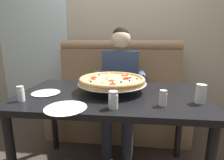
{
  "coord_description": "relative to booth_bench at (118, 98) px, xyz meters",
  "views": [
    {
      "loc": [
        0.15,
        -1.3,
        1.15
      ],
      "look_at": [
        0.02,
        -0.02,
        0.85
      ],
      "focal_mm": 28.5,
      "sensor_mm": 36.0,
      "label": 1
    }
  ],
  "objects": [
    {
      "name": "shaker_parmesan",
      "position": [
        -0.58,
        -1.11,
        0.38
      ],
      "size": [
        0.05,
        0.05,
        0.1
      ],
      "color": "white",
      "rests_on": "dining_table"
    },
    {
      "name": "booth_bench",
      "position": [
        0.0,
        0.0,
        0.0
      ],
      "size": [
        1.61,
        0.78,
        1.13
      ],
      "color": "#937556",
      "rests_on": "ground_plane"
    },
    {
      "name": "plate_near_left",
      "position": [
        -0.23,
        -1.2,
        0.35
      ],
      "size": [
        0.26,
        0.26,
        0.02
      ],
      "color": "white",
      "rests_on": "dining_table"
    },
    {
      "name": "drinking_glass",
      "position": [
        0.61,
        -1.01,
        0.39
      ],
      "size": [
        0.06,
        0.06,
        0.12
      ],
      "color": "silver",
      "rests_on": "dining_table"
    },
    {
      "name": "shaker_pepper_flakes",
      "position": [
        0.05,
        -1.17,
        0.39
      ],
      "size": [
        0.06,
        0.06,
        0.11
      ],
      "color": "white",
      "rests_on": "dining_table"
    },
    {
      "name": "plate_near_right",
      "position": [
        -0.49,
        -0.93,
        0.35
      ],
      "size": [
        0.21,
        0.21,
        0.02
      ],
      "color": "white",
      "rests_on": "dining_table"
    },
    {
      "name": "diner_main",
      "position": [
        0.03,
        -0.27,
        0.31
      ],
      "size": [
        0.54,
        0.64,
        1.27
      ],
      "color": "#2D3342",
      "rests_on": "ground_plane"
    },
    {
      "name": "back_wall_with_window",
      "position": [
        0.0,
        0.57,
        1.0
      ],
      "size": [
        6.0,
        0.12,
        2.8
      ],
      "primitive_type": "cube",
      "color": "#BCB29E",
      "rests_on": "ground_plane"
    },
    {
      "name": "patio_chair",
      "position": [
        -1.32,
        1.08,
        0.13
      ],
      "size": [
        0.4,
        0.4,
        0.86
      ],
      "color": "black",
      "rests_on": "ground_plane"
    },
    {
      "name": "pizza",
      "position": [
        0.01,
        -0.81,
        0.43
      ],
      "size": [
        0.54,
        0.54,
        0.12
      ],
      "color": "silver",
      "rests_on": "dining_table"
    },
    {
      "name": "dining_table",
      "position": [
        0.0,
        -0.87,
        0.25
      ],
      "size": [
        1.4,
        0.81,
        0.74
      ],
      "color": "black",
      "rests_on": "ground_plane"
    },
    {
      "name": "shaker_oregano",
      "position": [
        0.36,
        -1.09,
        0.38
      ],
      "size": [
        0.05,
        0.05,
        0.1
      ],
      "color": "white",
      "rests_on": "dining_table"
    },
    {
      "name": "window_panel",
      "position": [
        -1.36,
        0.5,
        1.0
      ],
      "size": [
        1.1,
        0.02,
        2.8
      ],
      "primitive_type": "cube",
      "color": "white",
      "rests_on": "ground_plane"
    }
  ]
}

